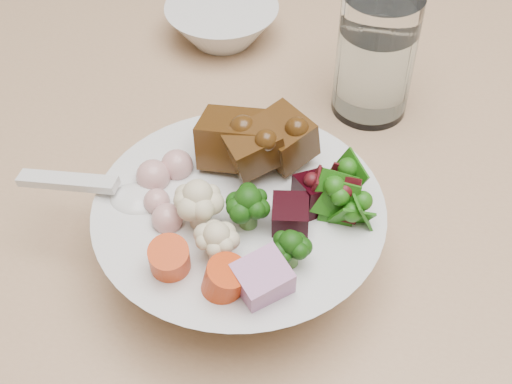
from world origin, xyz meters
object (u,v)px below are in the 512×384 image
at_px(dining_table, 461,301).
at_px(water_glass, 375,59).
at_px(food_bowl, 242,230).
at_px(side_bowl, 222,23).

distance_m(dining_table, water_glass, 0.25).
relative_size(food_bowl, side_bowl, 1.79).
height_order(food_bowl, water_glass, water_glass).
xyz_separation_m(water_glass, side_bowl, (-0.17, 0.09, -0.04)).
distance_m(dining_table, food_bowl, 0.24).
height_order(dining_table, side_bowl, side_bowl).
distance_m(dining_table, side_bowl, 0.40).
relative_size(water_glass, side_bowl, 1.03).
height_order(food_bowl, side_bowl, food_bowl).
bearing_deg(side_bowl, food_bowl, -74.92).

